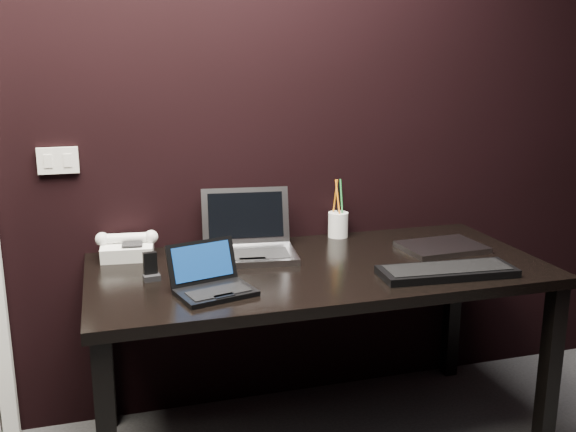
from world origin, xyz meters
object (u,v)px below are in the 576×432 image
object	(u,v)px
netbook	(212,283)
mobile_phone	(151,270)
pen_cup	(338,223)
desk	(318,284)
closed_laptop	(442,247)
silver_laptop	(249,244)
desk_phone	(128,247)
ext_keyboard	(447,271)

from	to	relation	value
netbook	mobile_phone	size ratio (longest dim) A/B	2.95
netbook	pen_cup	world-z (taller)	pen_cup
desk	closed_laptop	distance (m)	0.55
silver_laptop	pen_cup	xyz separation A→B (m)	(0.43, 0.15, 0.01)
desk_phone	ext_keyboard	bearing A→B (deg)	-26.29
desk	netbook	size ratio (longest dim) A/B	5.84
silver_laptop	mobile_phone	world-z (taller)	silver_laptop
mobile_phone	pen_cup	xyz separation A→B (m)	(0.83, 0.34, 0.02)
silver_laptop	ext_keyboard	bearing A→B (deg)	-34.83
desk	ext_keyboard	world-z (taller)	ext_keyboard
desk	netbook	xyz separation A→B (m)	(-0.44, -0.17, 0.11)
ext_keyboard	desk	bearing A→B (deg)	149.17
ext_keyboard	mobile_phone	bearing A→B (deg)	166.20
silver_laptop	closed_laptop	world-z (taller)	silver_laptop
netbook	ext_keyboard	distance (m)	0.84
closed_laptop	mobile_phone	size ratio (longest dim) A/B	3.40
netbook	pen_cup	size ratio (longest dim) A/B	1.14
desk	netbook	bearing A→B (deg)	-158.13
netbook	silver_laptop	distance (m)	0.43
desk	desk_phone	world-z (taller)	desk_phone
closed_laptop	pen_cup	xyz separation A→B (m)	(-0.34, 0.30, 0.05)
desk	closed_laptop	size ratio (longest dim) A/B	5.06
netbook	desk_phone	world-z (taller)	netbook
desk	silver_laptop	bearing A→B (deg)	138.84
ext_keyboard	pen_cup	size ratio (longest dim) A/B	1.97
desk	closed_laptop	xyz separation A→B (m)	(0.55, 0.05, 0.09)
silver_laptop	desk_phone	bearing A→B (deg)	167.65
closed_laptop	pen_cup	world-z (taller)	pen_cup
closed_laptop	desk_phone	bearing A→B (deg)	168.48
desk	mobile_phone	world-z (taller)	mobile_phone
silver_laptop	desk_phone	size ratio (longest dim) A/B	1.61
netbook	desk_phone	distance (m)	0.53
ext_keyboard	mobile_phone	world-z (taller)	mobile_phone
netbook	ext_keyboard	xyz separation A→B (m)	(0.84, -0.07, -0.02)
ext_keyboard	closed_laptop	distance (m)	0.32
silver_laptop	ext_keyboard	xyz separation A→B (m)	(0.63, -0.44, -0.03)
netbook	mobile_phone	bearing A→B (deg)	135.06
desk	netbook	distance (m)	0.48
pen_cup	desk_phone	bearing A→B (deg)	-176.61
desk_phone	mobile_phone	xyz separation A→B (m)	(0.07, -0.29, -0.01)
desk_phone	pen_cup	xyz separation A→B (m)	(0.90, 0.05, 0.02)
silver_laptop	desk	bearing A→B (deg)	-41.16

